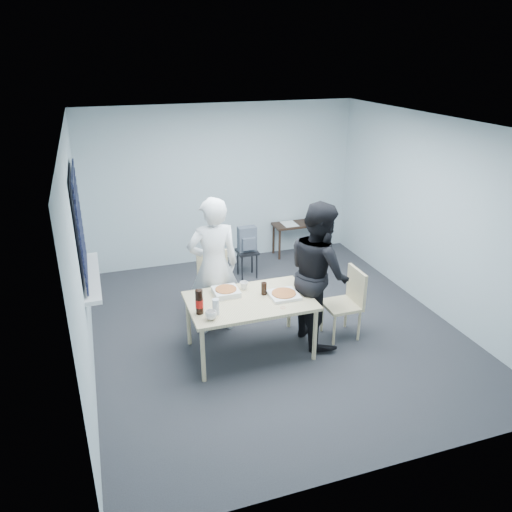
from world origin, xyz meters
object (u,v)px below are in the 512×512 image
object	(u,v)px
chair_far	(215,280)
chair_right	(348,298)
dining_table	(250,304)
person_black	(319,273)
person_white	(214,266)
stool	(247,257)
soda_bottle	(199,302)
side_table	(297,228)
mug_a	(211,315)
mug_b	(244,286)
backpack	(247,239)

from	to	relation	value
chair_far	chair_right	distance (m)	1.78
dining_table	person_black	bearing A→B (deg)	3.13
person_white	stool	distance (m)	1.74
chair_far	soda_bottle	xyz separation A→B (m)	(-0.45, -1.16, 0.32)
person_white	side_table	bearing A→B (deg)	-134.36
stool	person_black	bearing A→B (deg)	-82.24
stool	soda_bottle	world-z (taller)	soda_bottle
person_black	mug_a	world-z (taller)	person_black
dining_table	mug_b	size ratio (longest dim) A/B	14.34
side_table	backpack	xyz separation A→B (m)	(-1.12, -0.65, 0.15)
soda_bottle	chair_right	bearing A→B (deg)	3.44
person_white	mug_b	distance (m)	0.48
dining_table	chair_far	world-z (taller)	chair_far
stool	backpack	distance (m)	0.30
side_table	mug_b	size ratio (longest dim) A/B	8.50
dining_table	backpack	xyz separation A→B (m)	(0.61, 2.03, -0.00)
dining_table	mug_a	bearing A→B (deg)	-150.98
stool	backpack	world-z (taller)	backpack
mug_b	soda_bottle	distance (m)	0.76
person_white	side_table	world-z (taller)	person_white
person_black	backpack	distance (m)	2.02
mug_a	side_table	bearing A→B (deg)	52.79
chair_right	mug_b	xyz separation A→B (m)	(-1.25, 0.30, 0.23)
backpack	mug_b	world-z (taller)	backpack
backpack	mug_a	distance (m)	2.59
chair_far	stool	xyz separation A→B (m)	(0.78, 1.02, -0.18)
chair_right	mug_a	distance (m)	1.84
chair_far	chair_right	xyz separation A→B (m)	(1.44, -1.04, 0.00)
chair_right	mug_a	xyz separation A→B (m)	(-1.80, -0.28, 0.23)
mug_b	side_table	bearing A→B (deg)	54.48
mug_a	mug_b	distance (m)	0.79
person_black	backpack	size ratio (longest dim) A/B	4.49
mug_a	mug_b	world-z (taller)	mug_a
chair_far	person_black	xyz separation A→B (m)	(1.05, -0.97, 0.37)
person_white	backpack	distance (m)	1.66
backpack	soda_bottle	bearing A→B (deg)	-128.73
chair_right	soda_bottle	world-z (taller)	soda_bottle
chair_right	person_white	distance (m)	1.71
chair_far	side_table	xyz separation A→B (m)	(1.90, 1.66, -0.03)
side_table	mug_a	world-z (taller)	mug_a
person_white	dining_table	bearing A→B (deg)	112.13
side_table	soda_bottle	distance (m)	3.69
side_table	person_white	bearing A→B (deg)	-134.36
chair_far	person_black	world-z (taller)	person_black
side_table	stool	world-z (taller)	side_table
side_table	stool	bearing A→B (deg)	-150.25
person_white	soda_bottle	xyz separation A→B (m)	(-0.35, -0.78, -0.05)
stool	mug_b	xyz separation A→B (m)	(-0.59, -1.76, 0.41)
dining_table	side_table	world-z (taller)	dining_table
chair_far	backpack	distance (m)	1.28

